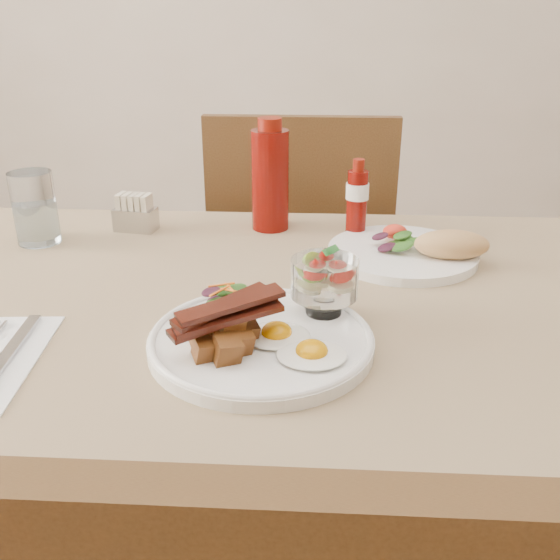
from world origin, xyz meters
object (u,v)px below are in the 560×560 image
(fruit_cup, at_px, (324,278))
(water_glass, at_px, (35,212))
(second_plate, at_px, (414,250))
(ketchup_bottle, at_px, (270,178))
(chair_far, at_px, (300,272))
(hot_sauce_bottle, at_px, (357,200))
(main_plate, at_px, (261,342))
(table, at_px, (289,363))
(sugar_caddy, at_px, (135,215))

(fruit_cup, xyz_separation_m, water_glass, (-0.51, 0.28, -0.01))
(second_plate, distance_m, water_glass, 0.66)
(fruit_cup, xyz_separation_m, ketchup_bottle, (-0.10, 0.39, 0.03))
(second_plate, bearing_deg, chair_far, 113.18)
(fruit_cup, relative_size, hot_sauce_bottle, 0.62)
(main_plate, xyz_separation_m, water_glass, (-0.43, 0.35, 0.05))
(fruit_cup, distance_m, hot_sauce_bottle, 0.35)
(table, relative_size, second_plate, 5.11)
(sugar_caddy, bearing_deg, chair_far, 57.81)
(table, xyz_separation_m, fruit_cup, (0.05, -0.04, 0.15))
(ketchup_bottle, xyz_separation_m, sugar_caddy, (-0.25, -0.03, -0.07))
(second_plate, relative_size, water_glass, 2.04)
(second_plate, xyz_separation_m, hot_sauce_bottle, (-0.09, 0.10, 0.05))
(table, distance_m, main_plate, 0.15)
(chair_far, relative_size, ketchup_bottle, 4.49)
(table, distance_m, fruit_cup, 0.17)
(table, xyz_separation_m, second_plate, (0.20, 0.20, 0.11))
(ketchup_bottle, bearing_deg, fruit_cup, -75.68)
(main_plate, distance_m, second_plate, 0.38)
(sugar_caddy, bearing_deg, table, -37.20)
(table, relative_size, hot_sauce_bottle, 9.21)
(main_plate, xyz_separation_m, ketchup_bottle, (-0.02, 0.46, 0.09))
(chair_far, distance_m, second_plate, 0.56)
(second_plate, bearing_deg, table, -135.19)
(ketchup_bottle, distance_m, sugar_caddy, 0.26)
(hot_sauce_bottle, height_order, sugar_caddy, hot_sauce_bottle)
(chair_far, relative_size, water_glass, 7.27)
(hot_sauce_bottle, bearing_deg, fruit_cup, -100.07)
(main_plate, xyz_separation_m, hot_sauce_bottle, (0.14, 0.41, 0.06))
(chair_far, xyz_separation_m, second_plate, (0.20, -0.47, 0.24))
(main_plate, xyz_separation_m, sugar_caddy, (-0.27, 0.43, 0.02))
(second_plate, xyz_separation_m, sugar_caddy, (-0.50, 0.12, 0.01))
(water_glass, bearing_deg, hot_sauce_bottle, 5.96)
(main_plate, relative_size, second_plate, 1.08)
(ketchup_bottle, distance_m, water_glass, 0.42)
(fruit_cup, distance_m, sugar_caddy, 0.50)
(second_plate, xyz_separation_m, water_glass, (-0.66, 0.05, 0.04))
(table, height_order, hot_sauce_bottle, hot_sauce_bottle)
(sugar_caddy, height_order, water_glass, water_glass)
(table, xyz_separation_m, ketchup_bottle, (-0.05, 0.35, 0.19))
(main_plate, relative_size, sugar_caddy, 3.40)
(table, relative_size, sugar_caddy, 16.15)
(chair_far, height_order, main_plate, chair_far)
(chair_far, bearing_deg, main_plate, -92.23)
(water_glass, bearing_deg, chair_far, 42.40)
(fruit_cup, height_order, ketchup_bottle, ketchup_bottle)
(table, xyz_separation_m, sugar_caddy, (-0.30, 0.32, 0.12))
(ketchup_bottle, distance_m, hot_sauce_bottle, 0.17)
(chair_far, relative_size, hot_sauce_bottle, 6.44)
(main_plate, height_order, water_glass, water_glass)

